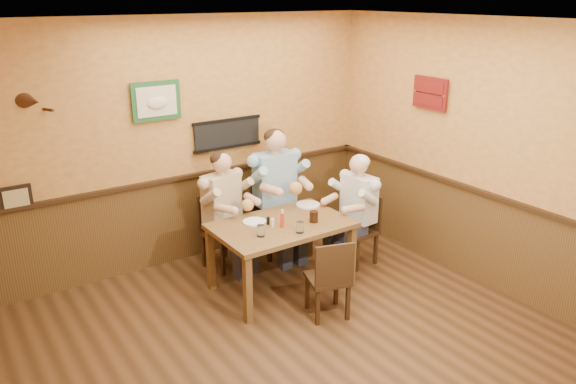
% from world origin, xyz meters
% --- Properties ---
extents(room, '(5.02, 5.03, 2.81)m').
position_xyz_m(room, '(0.13, 0.17, 1.69)').
color(room, '#362110').
rests_on(room, ground).
extents(dining_table, '(1.40, 0.90, 0.75)m').
position_xyz_m(dining_table, '(0.59, 1.24, 0.66)').
color(dining_table, brown).
rests_on(dining_table, ground).
extents(chair_back_left, '(0.48, 0.48, 0.87)m').
position_xyz_m(chair_back_left, '(0.31, 2.04, 0.43)').
color(chair_back_left, '#342110').
rests_on(chair_back_left, ground).
extents(chair_back_right, '(0.47, 0.47, 0.97)m').
position_xyz_m(chair_back_right, '(1.00, 2.01, 0.49)').
color(chair_back_right, '#342110').
rests_on(chair_back_right, ground).
extents(chair_right_end, '(0.41, 0.41, 0.83)m').
position_xyz_m(chair_right_end, '(1.64, 1.24, 0.42)').
color(chair_right_end, '#342110').
rests_on(chair_right_end, ground).
extents(chair_near_side, '(0.48, 0.48, 0.83)m').
position_xyz_m(chair_near_side, '(0.67, 0.54, 0.41)').
color(chair_near_side, '#342110').
rests_on(chair_near_side, ground).
extents(diner_tan_shirt, '(0.69, 0.69, 1.24)m').
position_xyz_m(diner_tan_shirt, '(0.31, 2.04, 0.62)').
color(diner_tan_shirt, beige).
rests_on(diner_tan_shirt, ground).
extents(diner_blue_polo, '(0.68, 0.68, 1.39)m').
position_xyz_m(diner_blue_polo, '(1.00, 2.01, 0.70)').
color(diner_blue_polo, '#86ACC9').
rests_on(diner_blue_polo, ground).
extents(diner_white_elder, '(0.59, 0.59, 1.19)m').
position_xyz_m(diner_white_elder, '(1.64, 1.24, 0.59)').
color(diner_white_elder, silver).
rests_on(diner_white_elder, ground).
extents(water_glass_left, '(0.09, 0.09, 0.12)m').
position_xyz_m(water_glass_left, '(0.24, 1.08, 0.81)').
color(water_glass_left, white).
rests_on(water_glass_left, dining_table).
extents(water_glass_mid, '(0.09, 0.09, 0.12)m').
position_xyz_m(water_glass_mid, '(0.61, 0.93, 0.81)').
color(water_glass_mid, silver).
rests_on(water_glass_mid, dining_table).
extents(cola_tumbler, '(0.11, 0.11, 0.12)m').
position_xyz_m(cola_tumbler, '(0.89, 1.08, 0.81)').
color(cola_tumbler, black).
rests_on(cola_tumbler, dining_table).
extents(hot_sauce_bottle, '(0.05, 0.05, 0.17)m').
position_xyz_m(hot_sauce_bottle, '(0.54, 1.15, 0.84)').
color(hot_sauce_bottle, red).
rests_on(hot_sauce_bottle, dining_table).
extents(salt_shaker, '(0.04, 0.04, 0.09)m').
position_xyz_m(salt_shaker, '(0.46, 1.21, 0.79)').
color(salt_shaker, silver).
rests_on(salt_shaker, dining_table).
extents(pepper_shaker, '(0.03, 0.03, 0.08)m').
position_xyz_m(pepper_shaker, '(0.46, 1.29, 0.79)').
color(pepper_shaker, black).
rests_on(pepper_shaker, dining_table).
extents(plate_far_left, '(0.28, 0.28, 0.02)m').
position_xyz_m(plate_far_left, '(0.37, 1.41, 0.76)').
color(plate_far_left, white).
rests_on(plate_far_left, dining_table).
extents(plate_far_right, '(0.29, 0.29, 0.02)m').
position_xyz_m(plate_far_right, '(1.12, 1.50, 0.76)').
color(plate_far_right, white).
rests_on(plate_far_right, dining_table).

